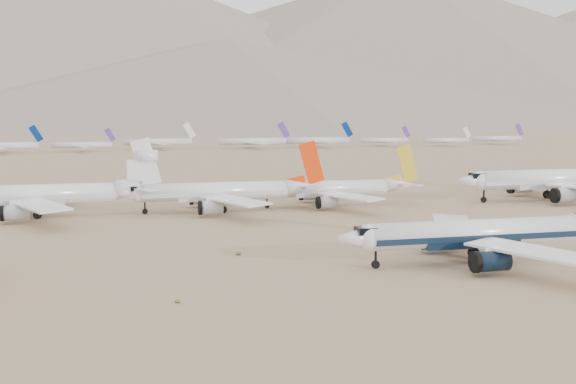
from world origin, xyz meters
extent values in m
plane|color=#866B4E|center=(0.00, 0.00, 0.00)|extent=(7000.00, 7000.00, 0.00)
cylinder|color=white|center=(7.56, -1.93, 5.20)|extent=(38.24, 4.52, 4.52)
cube|color=#0D1D32|center=(7.56, -1.93, 4.63)|extent=(37.47, 4.59, 1.02)
sphere|color=white|center=(-11.56, -1.93, 5.20)|extent=(4.52, 4.52, 4.52)
cube|color=black|center=(-12.24, -1.93, 6.44)|extent=(3.16, 2.94, 1.13)
cube|color=white|center=(10.51, -15.34, 4.41)|extent=(14.77, 23.27, 0.71)
cylinder|color=#0D1D32|center=(5.43, -11.33, 2.37)|extent=(5.31, 3.25, 3.25)
cube|color=white|center=(10.51, 11.48, 4.41)|extent=(14.77, 23.27, 0.71)
cylinder|color=#0D1D32|center=(5.43, 7.47, 2.37)|extent=(5.31, 3.25, 3.25)
cylinder|color=black|center=(-10.43, -1.93, 0.68)|extent=(1.36, 0.56, 1.36)
cylinder|color=black|center=(9.15, -5.10, 0.95)|extent=(1.90, 1.13, 1.90)
cylinder|color=black|center=(9.15, 1.23, 0.95)|extent=(1.90, 1.13, 1.90)
cylinder|color=white|center=(69.11, 67.38, 6.16)|extent=(44.17, 5.35, 5.35)
cube|color=silver|center=(69.11, 67.38, 5.49)|extent=(43.29, 5.43, 1.20)
sphere|color=white|center=(47.02, 67.38, 6.16)|extent=(5.35, 5.35, 5.35)
cube|color=black|center=(46.22, 67.38, 7.63)|extent=(3.75, 3.48, 1.34)
cylinder|color=silver|center=(66.65, 56.46, 2.81)|extent=(6.14, 3.86, 3.86)
cube|color=white|center=(72.52, 82.94, 5.22)|extent=(17.06, 26.88, 0.83)
cylinder|color=silver|center=(66.65, 78.30, 2.81)|extent=(6.14, 3.86, 3.86)
cylinder|color=black|center=(48.36, 67.38, 0.80)|extent=(1.61, 0.67, 1.61)
cylinder|color=black|center=(70.95, 63.63, 1.12)|extent=(2.25, 1.34, 2.25)
cylinder|color=black|center=(70.95, 71.13, 1.12)|extent=(2.25, 1.34, 2.25)
cylinder|color=white|center=(3.72, 71.54, 4.77)|extent=(34.11, 4.15, 4.15)
cube|color=silver|center=(3.72, 71.54, 4.25)|extent=(33.43, 4.21, 0.93)
sphere|color=white|center=(-13.33, 71.54, 4.77)|extent=(4.15, 4.15, 4.15)
cube|color=black|center=(-13.95, 71.54, 5.91)|extent=(2.90, 2.69, 1.04)
cone|color=white|center=(24.80, 71.54, 5.08)|extent=(8.53, 4.15, 4.15)
cube|color=white|center=(6.36, 59.52, 4.04)|extent=(13.17, 20.76, 0.64)
cube|color=white|center=(26.46, 67.60, 5.60)|extent=(5.41, 7.08, 0.25)
cylinder|color=silver|center=(1.83, 63.10, 2.17)|extent=(4.74, 2.98, 2.98)
cube|color=white|center=(6.36, 83.56, 4.04)|extent=(13.17, 20.76, 0.64)
cube|color=white|center=(26.46, 75.48, 5.60)|extent=(5.41, 7.08, 0.25)
cylinder|color=silver|center=(1.83, 79.98, 2.17)|extent=(4.74, 2.98, 2.98)
cube|color=gold|center=(27.17, 71.54, 10.98)|extent=(6.46, 0.33, 10.65)
cylinder|color=black|center=(-12.29, 71.54, 0.62)|extent=(1.24, 0.52, 1.24)
cylinder|color=black|center=(5.15, 68.64, 0.87)|extent=(1.74, 1.04, 1.74)
cylinder|color=black|center=(5.15, 74.44, 0.87)|extent=(1.74, 1.04, 1.74)
cylinder|color=white|center=(-26.46, 68.82, 5.22)|extent=(37.11, 4.54, 4.54)
cube|color=silver|center=(-26.46, 68.82, 4.65)|extent=(36.37, 4.60, 1.02)
sphere|color=white|center=(-45.01, 68.82, 5.22)|extent=(4.54, 4.54, 4.54)
cube|color=black|center=(-45.69, 68.82, 6.46)|extent=(3.18, 2.95, 1.13)
cone|color=white|center=(-3.52, 68.82, 5.56)|extent=(9.28, 4.54, 4.54)
cube|color=white|center=(-23.59, 55.73, 4.42)|extent=(14.33, 22.59, 0.70)
cube|color=white|center=(-1.72, 64.53, 6.12)|extent=(5.89, 7.70, 0.27)
cylinder|color=silver|center=(-28.52, 59.62, 2.38)|extent=(5.15, 3.27, 3.27)
cube|color=white|center=(-23.59, 81.91, 4.42)|extent=(14.33, 22.59, 0.70)
cube|color=white|center=(-1.72, 73.11, 6.12)|extent=(5.89, 7.70, 0.27)
cylinder|color=silver|center=(-28.52, 78.02, 2.38)|extent=(5.15, 3.27, 3.27)
cube|color=red|center=(-0.94, 68.82, 11.99)|extent=(7.03, 0.36, 11.59)
cylinder|color=black|center=(-43.88, 68.82, 0.68)|extent=(1.36, 0.57, 1.36)
cylinder|color=black|center=(-24.91, 65.65, 0.95)|extent=(1.91, 1.13, 1.91)
cylinder|color=black|center=(-24.91, 72.00, 0.95)|extent=(1.91, 1.13, 1.91)
cylinder|color=white|center=(-70.67, 70.66, 5.50)|extent=(39.93, 4.78, 4.78)
cube|color=silver|center=(-70.67, 70.66, 4.90)|extent=(39.13, 4.85, 1.08)
cone|color=white|center=(-45.99, 70.66, 5.86)|extent=(9.98, 4.78, 4.78)
cube|color=white|center=(-67.59, 56.62, 4.66)|extent=(15.42, 24.30, 0.74)
cube|color=white|center=(-44.05, 66.06, 6.45)|extent=(6.34, 8.29, 0.29)
cylinder|color=silver|center=(-72.89, 60.82, 2.51)|extent=(5.55, 3.44, 3.44)
cube|color=white|center=(-67.59, 84.70, 4.66)|extent=(15.42, 24.30, 0.74)
cube|color=white|center=(-44.05, 75.26, 6.45)|extent=(6.34, 8.29, 0.29)
cylinder|color=silver|center=(-72.89, 80.50, 2.51)|extent=(5.55, 3.44, 3.44)
cube|color=white|center=(-43.22, 70.66, 12.76)|extent=(7.57, 0.38, 12.47)
cylinder|color=white|center=(-42.94, 70.66, 14.29)|extent=(4.99, 3.10, 3.10)
cylinder|color=black|center=(-69.01, 67.31, 1.00)|extent=(2.01, 1.20, 2.01)
cylinder|color=black|center=(-69.01, 74.01, 1.00)|extent=(2.01, 1.20, 2.01)
cylinder|color=silver|center=(-109.56, 320.81, 4.40)|extent=(40.52, 4.00, 4.00)
cube|color=navy|center=(-90.49, 320.81, 11.17)|extent=(8.07, 0.40, 10.16)
cube|color=silver|center=(-109.56, 331.30, 3.80)|extent=(10.68, 18.65, 0.40)
cylinder|color=silver|center=(-65.81, 326.15, 4.09)|extent=(34.28, 3.39, 3.39)
cube|color=#503493|center=(-49.68, 326.15, 9.82)|extent=(6.83, 0.34, 8.60)
cube|color=silver|center=(-65.81, 317.28, 3.59)|extent=(9.03, 15.78, 0.34)
cube|color=silver|center=(-65.81, 335.02, 3.59)|extent=(9.03, 15.78, 0.34)
cylinder|color=silver|center=(-20.84, 343.64, 4.47)|extent=(41.95, 4.15, 4.15)
cube|color=white|center=(-1.10, 343.64, 11.48)|extent=(8.35, 0.41, 10.52)
cube|color=silver|center=(-20.84, 332.78, 3.85)|extent=(11.05, 19.31, 0.41)
cube|color=silver|center=(-20.84, 354.49, 3.85)|extent=(11.05, 19.31, 0.41)
cylinder|color=silver|center=(37.44, 334.17, 4.51)|extent=(42.68, 4.22, 4.22)
cube|color=#503493|center=(57.53, 334.17, 11.64)|extent=(8.50, 0.42, 10.71)
cube|color=silver|center=(37.44, 323.12, 3.88)|extent=(11.24, 19.65, 0.42)
cube|color=silver|center=(37.44, 345.21, 3.88)|extent=(11.24, 19.65, 0.42)
cylinder|color=silver|center=(81.05, 336.59, 4.49)|extent=(42.23, 4.17, 4.17)
cube|color=navy|center=(100.92, 336.59, 11.54)|extent=(8.41, 0.42, 10.59)
cube|color=silver|center=(81.05, 325.66, 3.86)|extent=(11.13, 19.44, 0.42)
cube|color=silver|center=(81.05, 347.52, 3.86)|extent=(11.13, 19.44, 0.42)
cylinder|color=silver|center=(126.70, 336.52, 4.04)|extent=(33.12, 3.27, 3.27)
cube|color=#503493|center=(142.29, 336.52, 9.57)|extent=(6.60, 0.33, 8.31)
cube|color=silver|center=(126.70, 327.95, 3.55)|extent=(8.73, 15.25, 0.33)
cube|color=silver|center=(126.70, 345.10, 3.55)|extent=(8.73, 15.25, 0.33)
cylinder|color=silver|center=(167.16, 327.31, 3.97)|extent=(31.85, 3.15, 3.15)
cube|color=white|center=(182.15, 327.31, 9.30)|extent=(6.34, 0.31, 7.99)
cube|color=silver|center=(167.16, 319.06, 3.50)|extent=(8.39, 14.66, 0.31)
cube|color=silver|center=(167.16, 335.55, 3.50)|extent=(8.39, 14.66, 0.31)
cylinder|color=silver|center=(212.25, 339.54, 4.18)|extent=(36.01, 3.56, 3.56)
cube|color=#503493|center=(229.20, 339.54, 10.20)|extent=(7.17, 0.36, 9.03)
cube|color=silver|center=(212.25, 330.22, 3.65)|extent=(9.49, 16.58, 0.36)
cube|color=silver|center=(212.25, 348.86, 3.65)|extent=(9.49, 16.58, 0.36)
cone|color=slate|center=(200.00, 1480.00, 120.00)|extent=(1824.00, 1824.00, 240.00)
cone|color=slate|center=(700.00, 1660.00, 190.00)|extent=(2356.00, 2356.00, 380.00)
cone|color=slate|center=(150.00, 1100.00, 70.00)|extent=(1260.00, 1260.00, 140.00)
ellipsoid|color=brown|center=(-44.10, -14.90, 0.25)|extent=(0.84, 0.84, 0.46)
ellipsoid|color=brown|center=(-30.40, 14.40, 0.29)|extent=(0.98, 0.98, 0.54)
ellipsoid|color=brown|center=(24.40, 1.60, 0.25)|extent=(0.84, 0.84, 0.46)
ellipsoid|color=brown|center=(38.10, 30.90, 0.29)|extent=(0.98, 0.98, 0.54)
camera|label=1|loc=(-53.18, -111.16, 26.58)|focal=45.00mm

